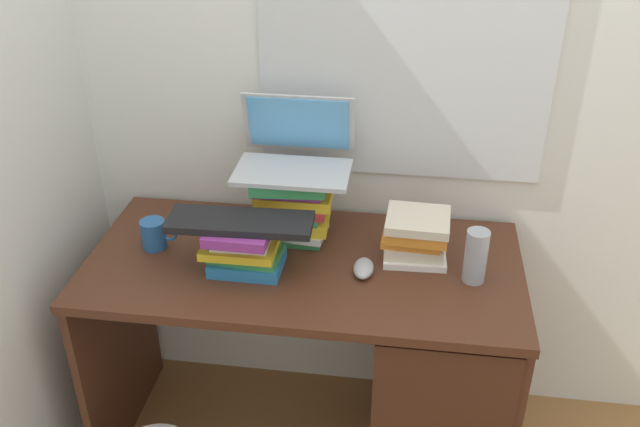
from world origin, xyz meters
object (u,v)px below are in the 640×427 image
object	(u,v)px
mug	(154,234)
book_stack_keyboard_riser	(243,247)
water_bottle	(476,256)
book_stack_tall	(292,205)
book_stack_side	(416,236)
laptop	(295,151)
keyboard	(240,222)
computer_mouse	(363,268)
desk	(406,365)

from	to	relation	value
mug	book_stack_keyboard_riser	bearing A→B (deg)	-14.16
water_bottle	book_stack_tall	bearing A→B (deg)	163.94
book_stack_side	laptop	size ratio (longest dim) A/B	0.58
laptop	water_bottle	size ratio (longest dim) A/B	2.13
keyboard	computer_mouse	size ratio (longest dim) A/B	4.04
book_stack_keyboard_riser	book_stack_tall	bearing A→B (deg)	59.49
book_stack_side	water_bottle	distance (m)	0.20
book_stack_keyboard_riser	laptop	distance (m)	0.34
book_stack_side	mug	size ratio (longest dim) A/B	1.77
desk	book_stack_keyboard_riser	size ratio (longest dim) A/B	5.64
book_stack_tall	laptop	bearing A→B (deg)	88.10
book_stack_tall	keyboard	world-z (taller)	book_stack_tall
laptop	water_bottle	bearing A→B (deg)	-21.09
book_stack_tall	computer_mouse	size ratio (longest dim) A/B	2.41
computer_mouse	keyboard	bearing A→B (deg)	-175.54
desk	book_stack_keyboard_riser	bearing A→B (deg)	-175.81
keyboard	mug	xyz separation A→B (m)	(-0.30, 0.08, -0.12)
book_stack_side	laptop	distance (m)	0.45
book_stack_keyboard_riser	book_stack_side	bearing A→B (deg)	13.96
keyboard	water_bottle	distance (m)	0.68
book_stack_tall	book_stack_keyboard_riser	bearing A→B (deg)	-120.51
keyboard	water_bottle	size ratio (longest dim) A/B	2.55
laptop	water_bottle	xyz separation A→B (m)	(0.56, -0.22, -0.20)
book_stack_keyboard_riser	computer_mouse	xyz separation A→B (m)	(0.36, 0.02, -0.06)
keyboard	mug	distance (m)	0.33
book_stack_side	keyboard	xyz separation A→B (m)	(-0.51, -0.13, 0.09)
desk	book_stack_tall	xyz separation A→B (m)	(-0.39, 0.16, 0.47)
book_stack_tall	book_stack_side	distance (m)	0.40
computer_mouse	mug	size ratio (longest dim) A/B	0.91
keyboard	laptop	bearing A→B (deg)	62.88
desk	book_stack_side	world-z (taller)	book_stack_side
desk	computer_mouse	bearing A→B (deg)	-174.30
desk	mug	bearing A→B (deg)	177.19
computer_mouse	laptop	bearing A→B (deg)	136.55
desk	mug	xyz separation A→B (m)	(-0.81, 0.04, 0.40)
book_stack_tall	book_stack_side	bearing A→B (deg)	-10.17
laptop	water_bottle	distance (m)	0.63
laptop	computer_mouse	size ratio (longest dim) A/B	3.38
laptop	book_stack_side	bearing A→B (deg)	-17.78
book_stack_tall	book_stack_side	xyz separation A→B (m)	(0.39, -0.07, -0.04)
laptop	mug	size ratio (longest dim) A/B	3.07
book_stack_tall	laptop	size ratio (longest dim) A/B	0.71
book_stack_keyboard_riser	desk	bearing A→B (deg)	4.19
computer_mouse	water_bottle	size ratio (longest dim) A/B	0.63
book_stack_keyboard_riser	book_stack_side	size ratio (longest dim) A/B	1.16
book_stack_keyboard_riser	keyboard	size ratio (longest dim) A/B	0.56
desk	mug	size ratio (longest dim) A/B	11.54
book_stack_tall	computer_mouse	world-z (taller)	book_stack_tall
computer_mouse	water_bottle	world-z (taller)	water_bottle
desk	laptop	xyz separation A→B (m)	(-0.39, 0.21, 0.63)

